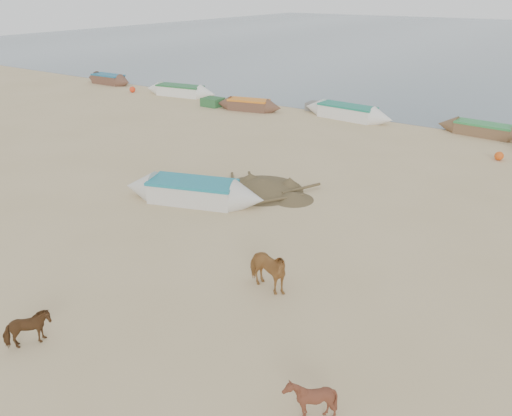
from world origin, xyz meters
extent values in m
plane|color=tan|center=(0.00, 0.00, 0.00)|extent=(140.00, 140.00, 0.00)
imported|color=#996532|center=(2.24, 1.23, 0.67)|extent=(1.68, 0.99, 1.34)
imported|color=#562A1B|center=(5.49, -2.19, 0.49)|extent=(0.93, 0.84, 0.97)
imported|color=#52331A|center=(-1.16, -4.04, 0.47)|extent=(0.89, 1.02, 0.95)
cone|color=brown|center=(-2.12, 7.59, 0.26)|extent=(3.91, 3.91, 0.52)
cube|color=#295C30|center=(-14.08, 19.18, 0.30)|extent=(1.40, 1.20, 0.60)
sphere|color=#D14D13|center=(5.53, 17.58, 0.22)|extent=(0.44, 0.44, 0.44)
cube|color=#65635E|center=(-7.22, 22.19, 0.28)|extent=(1.20, 1.10, 0.56)
sphere|color=red|center=(-22.74, 19.50, 0.24)|extent=(0.48, 0.48, 0.48)
camera|label=1|loc=(8.81, -9.02, 8.02)|focal=35.00mm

